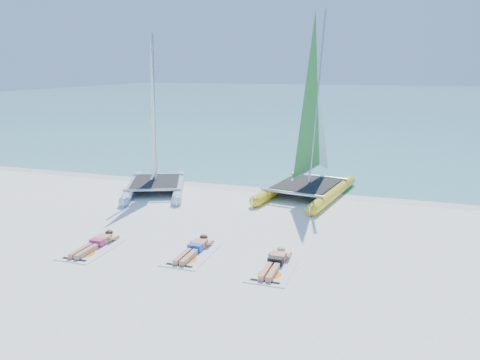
# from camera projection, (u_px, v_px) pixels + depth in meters

# --- Properties ---
(ground) EXTENTS (140.00, 140.00, 0.00)m
(ground) POSITION_uv_depth(u_px,v_px,m) (205.00, 231.00, 14.03)
(ground) COLOR white
(ground) RESTS_ON ground
(sea) EXTENTS (140.00, 115.00, 0.01)m
(sea) POSITION_uv_depth(u_px,v_px,m) (362.00, 99.00, 72.12)
(sea) COLOR #7BCDC9
(sea) RESTS_ON ground
(wet_sand_strip) EXTENTS (140.00, 1.40, 0.01)m
(wet_sand_strip) POSITION_uv_depth(u_px,v_px,m) (257.00, 187.00, 19.10)
(wet_sand_strip) COLOR silver
(wet_sand_strip) RESTS_ON ground
(catamaran_blue) EXTENTS (3.82, 5.09, 6.28)m
(catamaran_blue) POSITION_uv_depth(u_px,v_px,m) (154.00, 144.00, 18.15)
(catamaran_blue) COLOR silver
(catamaran_blue) RESTS_ON ground
(catamaran_yellow) EXTENTS (3.34, 5.75, 7.14)m
(catamaran_yellow) POSITION_uv_depth(u_px,v_px,m) (313.00, 135.00, 17.82)
(catamaran_yellow) COLOR yellow
(catamaran_yellow) RESTS_ON ground
(towel_a) EXTENTS (1.00, 1.85, 0.02)m
(towel_a) POSITION_uv_depth(u_px,v_px,m) (92.00, 249.00, 12.58)
(towel_a) COLOR white
(towel_a) RESTS_ON ground
(sunbather_a) EXTENTS (0.37, 1.73, 0.26)m
(sunbather_a) POSITION_uv_depth(u_px,v_px,m) (96.00, 243.00, 12.73)
(sunbather_a) COLOR tan
(sunbather_a) RESTS_ON towel_a
(towel_b) EXTENTS (1.00, 1.85, 0.02)m
(towel_b) POSITION_uv_depth(u_px,v_px,m) (192.00, 255.00, 12.22)
(towel_b) COLOR white
(towel_b) RESTS_ON ground
(sunbather_b) EXTENTS (0.37, 1.73, 0.26)m
(sunbather_b) POSITION_uv_depth(u_px,v_px,m) (195.00, 248.00, 12.37)
(sunbather_b) COLOR tan
(sunbather_b) RESTS_ON towel_b
(towel_c) EXTENTS (1.00, 1.85, 0.02)m
(towel_c) POSITION_uv_depth(u_px,v_px,m) (273.00, 269.00, 11.35)
(towel_c) COLOR white
(towel_c) RESTS_ON ground
(sunbather_c) EXTENTS (0.37, 1.73, 0.26)m
(sunbather_c) POSITION_uv_depth(u_px,v_px,m) (275.00, 262.00, 11.50)
(sunbather_c) COLOR tan
(sunbather_c) RESTS_ON towel_c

